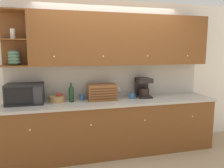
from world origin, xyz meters
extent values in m
plane|color=tan|center=(0.00, 0.00, 0.00)|extent=(24.00, 24.00, 0.00)
cube|color=white|center=(0.00, 0.03, 1.30)|extent=(5.88, 0.06, 2.60)
cube|color=brown|center=(0.00, -0.32, 0.43)|extent=(3.48, 0.65, 0.87)
cube|color=#B7B2A8|center=(0.00, -0.34, 0.89)|extent=(3.50, 0.68, 0.04)
sphere|color=white|center=(-1.30, -0.66, 0.62)|extent=(0.03, 0.03, 0.03)
sphere|color=white|center=(-0.43, -0.66, 0.62)|extent=(0.03, 0.03, 0.03)
sphere|color=white|center=(0.43, -0.66, 0.62)|extent=(0.03, 0.03, 0.03)
sphere|color=white|center=(1.30, -0.66, 0.62)|extent=(0.03, 0.03, 0.03)
cube|color=#B7B2A8|center=(0.00, -0.01, 1.20)|extent=(3.48, 0.01, 0.58)
cube|color=brown|center=(0.21, -0.17, 1.91)|extent=(3.06, 0.33, 0.84)
cube|color=brown|center=(-1.53, -0.01, 1.91)|extent=(0.42, 0.02, 0.84)
cube|color=brown|center=(-1.53, -0.17, 1.50)|extent=(0.42, 0.33, 0.02)
cube|color=brown|center=(-1.53, -0.17, 1.90)|extent=(0.42, 0.33, 0.02)
cube|color=brown|center=(-1.53, -0.17, 2.33)|extent=(0.42, 0.33, 0.02)
sphere|color=white|center=(-0.94, -0.34, 1.64)|extent=(0.03, 0.03, 0.03)
sphere|color=white|center=(-0.17, -0.34, 1.64)|extent=(0.03, 0.03, 0.03)
sphere|color=white|center=(0.59, -0.34, 1.64)|extent=(0.03, 0.03, 0.03)
sphere|color=white|center=(1.36, -0.34, 1.64)|extent=(0.03, 0.03, 0.03)
ellipsoid|color=slate|center=(-1.53, -0.17, 1.55)|extent=(0.18, 0.18, 0.08)
ellipsoid|color=slate|center=(-1.53, -0.17, 1.60)|extent=(0.18, 0.18, 0.08)
ellipsoid|color=slate|center=(-1.53, -0.17, 1.65)|extent=(0.18, 0.18, 0.08)
ellipsoid|color=slate|center=(-1.53, -0.17, 1.70)|extent=(0.18, 0.18, 0.08)
cylinder|color=silver|center=(-1.53, -0.17, 1.94)|extent=(0.07, 0.07, 0.08)
cylinder|color=silver|center=(-1.53, -0.17, 2.02)|extent=(0.07, 0.07, 0.08)
cube|color=black|center=(-1.40, -0.22, 1.07)|extent=(0.56, 0.36, 0.32)
cube|color=black|center=(-1.46, -0.41, 1.07)|extent=(0.39, 0.01, 0.26)
cube|color=#2D2D33|center=(-1.20, -0.41, 1.07)|extent=(0.12, 0.01, 0.26)
cylinder|color=#A87F4C|center=(-0.92, -0.20, 0.96)|extent=(0.26, 0.26, 0.10)
sphere|color=red|center=(-0.89, -0.22, 1.03)|extent=(0.08, 0.08, 0.08)
cylinder|color=#19381E|center=(-0.69, -0.25, 1.01)|extent=(0.08, 0.08, 0.21)
sphere|color=#19381E|center=(-0.69, -0.25, 1.12)|extent=(0.08, 0.08, 0.08)
cylinder|color=#19381E|center=(-0.69, -0.25, 1.18)|extent=(0.03, 0.03, 0.07)
cylinder|color=#38669E|center=(-0.51, -0.18, 0.96)|extent=(0.08, 0.08, 0.10)
torus|color=#38669E|center=(-0.47, -0.18, 0.96)|extent=(0.01, 0.07, 0.07)
cube|color=brown|center=(-0.18, -0.24, 1.04)|extent=(0.47, 0.29, 0.27)
cube|color=#4B2C16|center=(-0.18, -0.39, 0.96)|extent=(0.43, 0.01, 0.02)
cube|color=#4B2C16|center=(-0.18, -0.39, 1.00)|extent=(0.43, 0.01, 0.02)
cube|color=#4B2C16|center=(-0.18, -0.39, 1.04)|extent=(0.43, 0.01, 0.02)
cube|color=#4B2C16|center=(-0.18, -0.39, 1.08)|extent=(0.43, 0.01, 0.02)
cube|color=#4B2C16|center=(-0.18, -0.39, 1.13)|extent=(0.43, 0.01, 0.02)
cylinder|color=silver|center=(0.17, -0.06, 0.91)|extent=(0.07, 0.07, 0.01)
cylinder|color=silver|center=(0.17, -0.06, 0.95)|extent=(0.01, 0.01, 0.07)
ellipsoid|color=silver|center=(0.17, -0.06, 1.03)|extent=(0.08, 0.08, 0.10)
cylinder|color=#38669E|center=(0.35, -0.26, 0.95)|extent=(0.10, 0.10, 0.09)
torus|color=#38669E|center=(0.40, -0.26, 0.96)|extent=(0.01, 0.06, 0.06)
cube|color=black|center=(0.58, -0.23, 0.92)|extent=(0.24, 0.28, 0.03)
cylinder|color=black|center=(0.58, -0.25, 1.01)|extent=(0.18, 0.18, 0.14)
cube|color=black|center=(0.58, -0.12, 1.08)|extent=(0.24, 0.06, 0.35)
cube|color=black|center=(0.58, -0.23, 1.22)|extent=(0.24, 0.28, 0.08)
camera|label=1|loc=(-0.91, -3.79, 1.73)|focal=35.00mm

